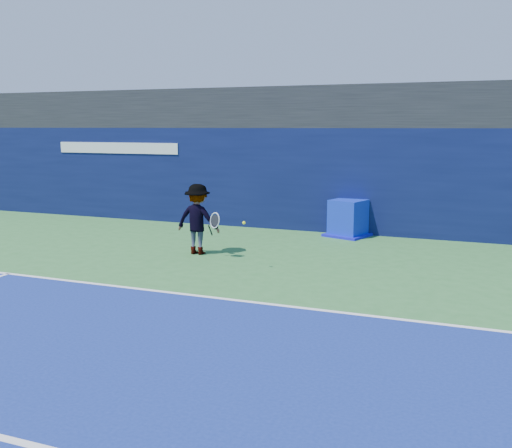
{
  "coord_description": "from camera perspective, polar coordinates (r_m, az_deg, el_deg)",
  "views": [
    {
      "loc": [
        3.98,
        -5.95,
        3.05
      ],
      "look_at": [
        -0.29,
        5.2,
        1.0
      ],
      "focal_mm": 40.0,
      "sensor_mm": 36.0,
      "label": 1
    }
  ],
  "objects": [
    {
      "name": "ground",
      "position": [
        7.78,
        -12.12,
        -13.57
      ],
      "size": [
        80.0,
        80.0,
        0.0
      ],
      "primitive_type": "plane",
      "color": "#327034",
      "rests_on": "ground"
    },
    {
      "name": "tennis_player",
      "position": [
        13.76,
        -5.84,
        0.48
      ],
      "size": [
        1.3,
        0.71,
        1.7
      ],
      "color": "silver",
      "rests_on": "ground"
    },
    {
      "name": "service_line",
      "position": [
        6.38,
        -22.51,
        -19.53
      ],
      "size": [
        24.0,
        0.1,
        0.01
      ],
      "primitive_type": "cube",
      "color": "white",
      "rests_on": "ground"
    },
    {
      "name": "stadium_band",
      "position": [
        17.91,
        8.25,
        11.41
      ],
      "size": [
        36.0,
        3.0,
        1.2
      ],
      "primitive_type": "cube",
      "color": "black",
      "rests_on": "back_wall_assembly"
    },
    {
      "name": "tennis_ball",
      "position": [
        12.1,
        -1.22,
        0.13
      ],
      "size": [
        0.07,
        0.07,
        0.07
      ],
      "color": "#ECF21A",
      "rests_on": "ground"
    },
    {
      "name": "baseline",
      "position": [
        10.26,
        -2.91,
        -7.52
      ],
      "size": [
        24.0,
        0.1,
        0.01
      ],
      "primitive_type": "cube",
      "color": "white",
      "rests_on": "ground"
    },
    {
      "name": "back_wall_assembly",
      "position": [
        17.0,
        7.32,
        4.44
      ],
      "size": [
        36.0,
        1.03,
        3.0
      ],
      "color": "#0A123C",
      "rests_on": "ground"
    },
    {
      "name": "equipment_cart",
      "position": [
        16.19,
        9.18,
        0.44
      ],
      "size": [
        1.35,
        1.35,
        1.03
      ],
      "color": "#0D23BA",
      "rests_on": "ground"
    }
  ]
}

